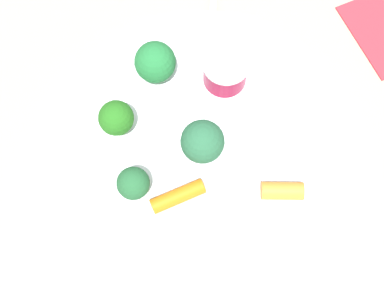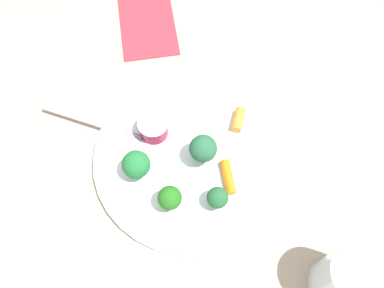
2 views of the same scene
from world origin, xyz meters
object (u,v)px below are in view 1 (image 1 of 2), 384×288
broccoli_floret_0 (133,183)px  broccoli_floret_3 (155,62)px  plate (203,141)px  sauce_cup (225,71)px  carrot_stick_0 (178,196)px  broccoli_floret_2 (116,118)px  broccoli_floret_1 (202,142)px  carrot_stick_1 (282,191)px

broccoli_floret_0 → broccoli_floret_3: 0.13m
plate → sauce_cup: size_ratio=6.48×
broccoli_floret_0 → broccoli_floret_3: broccoli_floret_3 is taller
broccoli_floret_0 → carrot_stick_0: 0.04m
plate → broccoli_floret_2: broccoli_floret_2 is taller
sauce_cup → broccoli_floret_0: bearing=-166.3°
sauce_cup → carrot_stick_0: size_ratio=0.90×
plate → broccoli_floret_1: bearing=-132.8°
broccoli_floret_2 → broccoli_floret_3: size_ratio=0.91×
broccoli_floret_2 → carrot_stick_0: (-0.00, -0.09, -0.02)m
sauce_cup → broccoli_floret_3: bearing=137.1°
plate → broccoli_floret_2: 0.09m
carrot_stick_0 → carrot_stick_1: size_ratio=1.33×
carrot_stick_0 → broccoli_floret_3: bearing=59.8°
broccoli_floret_1 → broccoli_floret_3: size_ratio=1.12×
sauce_cup → broccoli_floret_2: bearing=168.2°
broccoli_floret_1 → broccoli_floret_3: 0.10m
broccoli_floret_3 → carrot_stick_1: (0.01, -0.18, -0.02)m
plate → carrot_stick_0: carrot_stick_0 is taller
broccoli_floret_1 → broccoli_floret_3: (0.02, 0.10, -0.01)m
broccoli_floret_3 → carrot_stick_0: bearing=-120.2°
plate → broccoli_floret_3: size_ratio=6.14×
broccoli_floret_3 → broccoli_floret_2: bearing=-160.7°
broccoli_floret_3 → carrot_stick_1: 0.18m
broccoli_floret_0 → sauce_cup: bearing=13.7°
broccoli_floret_1 → plate: bearing=47.2°
broccoli_floret_0 → carrot_stick_0: bearing=-51.3°
sauce_cup → carrot_stick_1: size_ratio=1.19×
broccoli_floret_0 → broccoli_floret_2: size_ratio=0.87×
broccoli_floret_2 → carrot_stick_1: (0.08, -0.15, -0.02)m
broccoli_floret_0 → carrot_stick_0: (0.03, -0.03, -0.02)m
sauce_cup → broccoli_floret_0: broccoli_floret_0 is taller
carrot_stick_1 → broccoli_floret_1: bearing=112.2°
plate → broccoli_floret_1: broccoli_floret_1 is taller
plate → broccoli_floret_0: broccoli_floret_0 is taller
carrot_stick_0 → carrot_stick_1: 0.10m
sauce_cup → carrot_stick_0: (-0.12, -0.07, -0.01)m
sauce_cup → broccoli_floret_1: (-0.07, -0.05, 0.02)m
broccoli_floret_2 → carrot_stick_1: size_ratio=1.15×
plate → broccoli_floret_1: 0.04m
plate → broccoli_floret_2: bearing=133.2°
carrot_stick_1 → plate: bearing=102.5°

